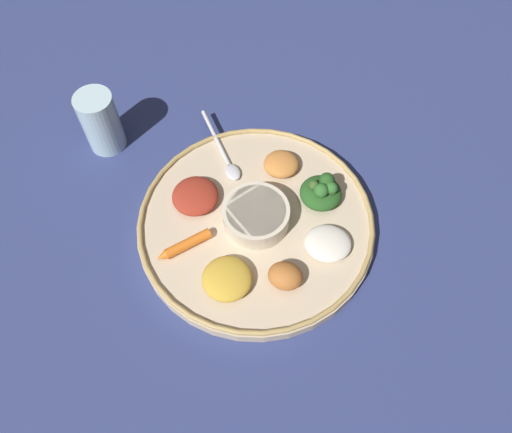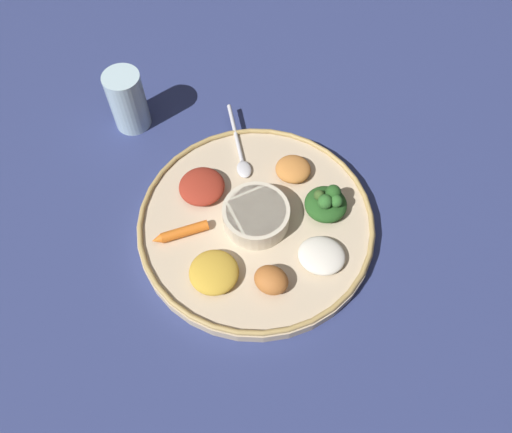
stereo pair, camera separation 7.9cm
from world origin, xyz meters
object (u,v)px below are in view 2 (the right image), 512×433
(carrot_near_spoon, at_px, (181,233))
(drinking_glass, at_px, (128,104))
(center_bowl, at_px, (256,215))
(spoon, at_px, (240,152))
(greens_pile, at_px, (327,203))

(carrot_near_spoon, xyz_separation_m, drinking_glass, (0.09, -0.25, 0.02))
(center_bowl, height_order, spoon, center_bowl)
(center_bowl, height_order, drinking_glass, drinking_glass)
(drinking_glass, bearing_deg, carrot_near_spoon, 110.36)
(center_bowl, xyz_separation_m, drinking_glass, (0.21, -0.23, 0.01))
(center_bowl, distance_m, spoon, 0.14)
(greens_pile, bearing_deg, spoon, -42.17)
(spoon, height_order, greens_pile, greens_pile)
(spoon, height_order, drinking_glass, drinking_glass)
(greens_pile, distance_m, carrot_near_spoon, 0.23)
(center_bowl, relative_size, carrot_near_spoon, 1.16)
(drinking_glass, bearing_deg, center_bowl, 131.95)
(greens_pile, distance_m, drinking_glass, 0.38)
(center_bowl, bearing_deg, greens_pile, -171.84)
(center_bowl, bearing_deg, carrot_near_spoon, 8.74)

